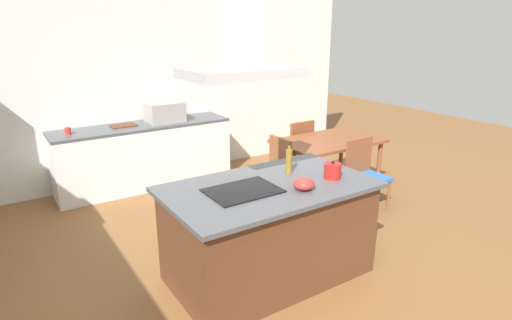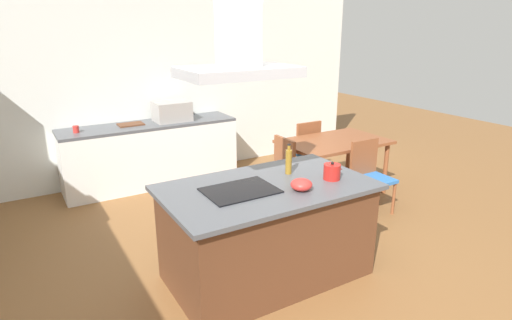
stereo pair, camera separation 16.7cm
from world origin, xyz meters
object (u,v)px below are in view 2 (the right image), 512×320
Objects in this scene: mixing_bowl at (301,185)px; chair_facing_island at (369,172)px; chair_facing_back_wall at (304,146)px; cooktop at (240,190)px; countertop_microwave at (172,111)px; cutting_board at (131,124)px; olive_oil_bottle at (289,161)px; chair_at_left_end at (277,169)px; dining_table at (334,146)px; coffee_mug_red at (76,129)px; range_hood at (238,44)px; tea_kettle at (332,172)px.

chair_facing_island is at bearing 26.75° from mixing_bowl.
chair_facing_back_wall is (1.68, 2.18, -0.44)m from mixing_bowl.
countertop_microwave is at bearing 80.91° from cooktop.
olive_oil_bottle is at bearing -75.29° from cutting_board.
countertop_microwave is 0.56× the size of chair_at_left_end.
olive_oil_bottle is 0.21× the size of dining_table.
countertop_microwave is 1.32m from coffee_mug_red.
cutting_board is at bearing 143.67° from dining_table.
mixing_bowl is 0.21× the size of chair_at_left_end.
cutting_board is at bearing 129.01° from chair_at_left_end.
chair_facing_back_wall is 3.29m from range_hood.
dining_table is at bearing -43.97° from countertop_microwave.
chair_facing_island is 2.73m from range_hood.
chair_at_left_end is at bearing -143.99° from chair_facing_back_wall.
cooktop is 2.92m from countertop_microwave.
chair_at_left_end is (0.77, 1.51, -0.44)m from mixing_bowl.
chair_at_left_end is 2.37m from range_hood.
olive_oil_bottle is at bearing -144.05° from dining_table.
chair_facing_island is 1.13m from chair_at_left_end.
countertop_microwave is 0.36× the size of dining_table.
countertop_microwave reaches higher than tea_kettle.
tea_kettle is 2.29× the size of coffee_mug_red.
countertop_microwave reaches higher than coffee_mug_red.
chair_facing_island is at bearing -53.71° from countertop_microwave.
olive_oil_bottle is 0.32× the size of chair_facing_back_wall.
mixing_bowl is at bearing -138.02° from dining_table.
chair_facing_back_wall is (2.99, -0.92, -0.44)m from coffee_mug_red.
tea_kettle is 0.23× the size of chair_facing_island.
chair_facing_back_wall is at bearing 36.01° from chair_at_left_end.
cooktop is 2.49m from dining_table.
tea_kettle is at bearing -60.53° from coffee_mug_red.
cooktop reaches higher than chair_at_left_end.
cutting_board is 0.38× the size of chair_facing_island.
cutting_board reaches higher than cooktop.
range_hood is at bearing -149.37° from dining_table.
cutting_board is at bearing 156.17° from chair_facing_back_wall.
chair_facing_island is at bearing 15.67° from range_hood.
tea_kettle reaches higher than chair_facing_island.
chair_facing_island and chair_at_left_end have the same top height.
olive_oil_bottle is 1.24m from range_hood.
mixing_bowl is 0.21× the size of chair_facing_back_wall.
countertop_microwave is 0.56× the size of range_hood.
countertop_microwave is (-0.14, 2.73, 0.02)m from olive_oil_bottle.
cooktop is at bearing 151.40° from mixing_bowl.
chair_facing_back_wall is (2.14, 1.93, -0.40)m from cooktop.
mixing_bowl is 0.13× the size of dining_table.
cutting_board is (-0.59, 0.05, -0.13)m from countertop_microwave.
tea_kettle is 3.08m from countertop_microwave.
mixing_bowl is 1.26m from range_hood.
coffee_mug_red is at bearing 118.30° from olive_oil_bottle.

